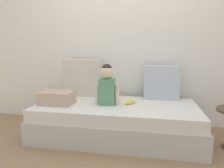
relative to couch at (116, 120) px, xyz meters
name	(u,v)px	position (x,y,z in m)	size (l,w,h in m)	color
ground_plane	(116,136)	(0.00, 0.00, -0.21)	(12.00, 12.00, 0.00)	#93704C
back_wall	(123,48)	(0.00, 0.60, 0.89)	(5.21, 0.10, 2.20)	silver
couch	(116,120)	(0.00, 0.00, 0.00)	(2.01, 0.94, 0.42)	beige
throw_pillow_left	(83,78)	(-0.55, 0.37, 0.47)	(0.54, 0.16, 0.52)	beige
throw_pillow_right	(161,83)	(0.55, 0.37, 0.44)	(0.46, 0.16, 0.45)	#B2BCC6
toddler	(107,84)	(-0.11, -0.04, 0.46)	(0.30, 0.16, 0.50)	#568E66
banana	(130,103)	(0.16, 0.02, 0.23)	(0.17, 0.04, 0.04)	yellow
folded_blanket	(57,98)	(-0.73, -0.12, 0.29)	(0.40, 0.28, 0.15)	tan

